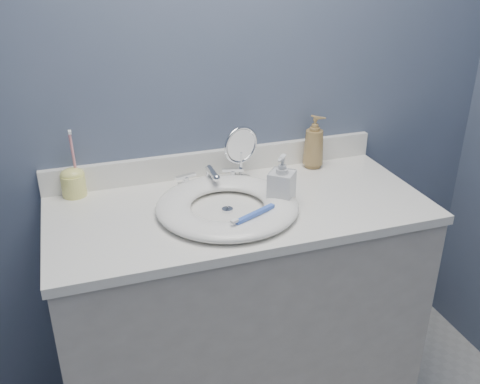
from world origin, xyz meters
name	(u,v)px	position (x,y,z in m)	size (l,w,h in m)	color
back_wall	(214,86)	(0.00, 1.25, 1.20)	(2.20, 0.02, 2.40)	#48556D
vanity_cabinet	(239,317)	(0.00, 0.97, 0.42)	(1.20, 0.55, 0.85)	beige
countertop	(239,209)	(0.00, 0.97, 0.86)	(1.22, 0.57, 0.03)	white
backsplash	(217,162)	(0.00, 1.24, 0.93)	(1.22, 0.02, 0.09)	white
basin	(227,206)	(-0.05, 0.94, 0.90)	(0.45, 0.45, 0.04)	white
drain	(227,210)	(-0.05, 0.94, 0.88)	(0.04, 0.04, 0.01)	silver
faucet	(211,179)	(-0.05, 1.14, 0.91)	(0.25, 0.13, 0.07)	silver
makeup_mirror	(241,151)	(0.06, 1.15, 0.99)	(0.13, 0.08, 0.20)	silver
soap_bottle_amber	(314,142)	(0.36, 1.19, 0.98)	(0.08, 0.08, 0.20)	olive
soap_bottle_clear	(282,180)	(0.13, 0.93, 0.96)	(0.08, 0.08, 0.17)	silver
toothbrush_holder	(73,181)	(-0.50, 1.21, 0.93)	(0.08, 0.08, 0.23)	#F2EE79
toothbrush_lying	(254,215)	(-0.01, 0.82, 0.92)	(0.16, 0.09, 0.02)	blue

